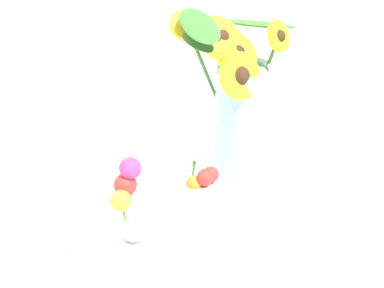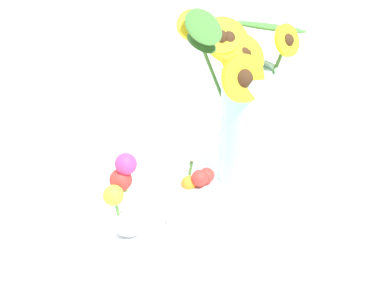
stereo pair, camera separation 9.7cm
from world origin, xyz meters
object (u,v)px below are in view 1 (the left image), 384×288
(vase_small_center, at_px, (194,198))
(serving_tray, at_px, (192,202))
(mason_jar_sunflowers, at_px, (240,105))
(vase_bulb_right, at_px, (131,206))

(vase_small_center, bearing_deg, serving_tray, 49.48)
(serving_tray, relative_size, mason_jar_sunflowers, 1.46)
(serving_tray, height_order, mason_jar_sunflowers, mason_jar_sunflowers)
(serving_tray, height_order, vase_small_center, vase_small_center)
(serving_tray, bearing_deg, vase_small_center, -130.52)
(vase_bulb_right, bearing_deg, serving_tray, 1.31)
(mason_jar_sunflowers, distance_m, vase_small_center, 0.21)
(serving_tray, distance_m, vase_small_center, 0.09)
(vase_small_center, bearing_deg, mason_jar_sunflowers, 16.78)
(mason_jar_sunflowers, bearing_deg, vase_bulb_right, -178.91)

